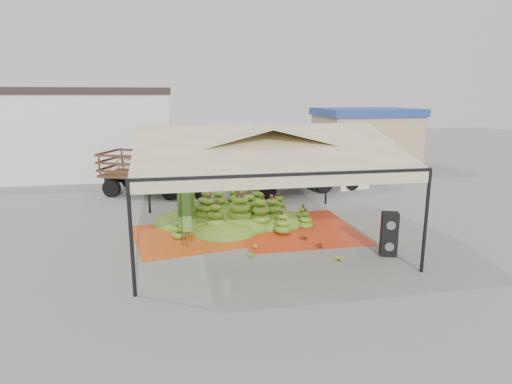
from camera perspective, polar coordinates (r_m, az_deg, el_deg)
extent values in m
plane|color=slate|center=(15.51, 0.33, -5.93)|extent=(90.00, 90.00, 0.00)
cylinder|color=black|center=(11.03, -16.29, -6.15)|extent=(0.10, 0.10, 3.00)
cylinder|color=black|center=(12.95, 21.70, -3.73)|extent=(0.10, 0.10, 3.00)
cylinder|color=black|center=(18.76, -14.20, 1.72)|extent=(0.10, 0.10, 3.00)
cylinder|color=black|center=(19.96, 9.39, 2.59)|extent=(0.10, 0.10, 3.00)
pyramid|color=beige|center=(14.76, 0.35, 7.04)|extent=(8.00, 8.00, 1.00)
cube|color=black|center=(14.82, 0.35, 5.12)|extent=(8.00, 8.00, 0.08)
cube|color=beige|center=(14.85, 0.35, 4.43)|extent=(8.00, 8.00, 0.36)
cube|color=silver|center=(29.38, -25.14, 6.77)|extent=(14.00, 6.00, 5.00)
cube|color=black|center=(29.28, -25.65, 12.02)|extent=(14.30, 6.30, 0.40)
cube|color=tan|center=(30.45, 14.21, 6.43)|extent=(6.00, 5.00, 3.60)
cube|color=navy|center=(30.30, 14.43, 10.28)|extent=(6.30, 5.30, 0.50)
cube|color=#C74512|center=(15.77, -8.39, -5.73)|extent=(4.81, 4.65, 0.01)
cube|color=red|center=(16.41, 5.34, -4.90)|extent=(4.42, 4.64, 0.01)
ellipsoid|color=#476F17|center=(16.91, -3.08, -1.99)|extent=(7.71, 7.07, 1.34)
ellipsoid|color=gold|center=(14.30, -0.45, -7.18)|extent=(0.42, 0.34, 0.19)
ellipsoid|color=gold|center=(13.47, 10.75, -8.69)|extent=(0.54, 0.49, 0.20)
ellipsoid|color=#562A13|center=(14.56, 8.08, -6.90)|extent=(0.59, 0.54, 0.21)
ellipsoid|color=#5B2514|center=(15.18, 6.22, -6.06)|extent=(0.53, 0.51, 0.19)
ellipsoid|color=#3C7618|center=(13.67, -0.92, -8.08)|extent=(0.63, 0.62, 0.22)
ellipsoid|color=#486F17|center=(14.84, -6.91, 3.55)|extent=(0.24, 0.24, 0.20)
ellipsoid|color=#486F17|center=(15.02, -1.18, 3.75)|extent=(0.24, 0.24, 0.20)
ellipsoid|color=#486F17|center=(15.35, 4.36, 3.91)|extent=(0.24, 0.24, 0.20)
cube|color=black|center=(14.31, 17.24, -6.69)|extent=(0.62, 0.58, 0.70)
cube|color=black|center=(14.10, 17.42, -4.01)|extent=(0.62, 0.58, 0.70)
imported|color=gray|center=(20.49, -0.22, 0.97)|extent=(0.64, 0.50, 1.56)
cube|color=#4E311A|center=(22.43, -13.67, 2.29)|extent=(5.37, 3.94, 0.12)
cube|color=white|center=(21.26, -5.77, 2.29)|extent=(2.44, 2.66, 2.25)
cylinder|color=black|center=(22.50, -18.70, 0.48)|extent=(0.92, 0.61, 0.88)
cylinder|color=black|center=(24.17, -16.41, 1.45)|extent=(0.92, 0.61, 0.88)
cylinder|color=black|center=(21.12, -11.33, 0.14)|extent=(0.92, 0.61, 0.88)
cylinder|color=black|center=(22.89, -9.46, 1.19)|extent=(0.92, 0.61, 0.88)
cylinder|color=black|center=(20.55, -7.05, -0.06)|extent=(0.92, 0.61, 0.88)
cylinder|color=black|center=(22.36, -5.48, 1.03)|extent=(0.92, 0.61, 0.88)
ellipsoid|color=#387919|center=(22.35, -13.74, 3.52)|extent=(4.28, 3.11, 0.68)
cube|color=gold|center=(22.09, -12.64, 4.49)|extent=(2.55, 2.54, 0.24)
cube|color=#492C18|center=(22.49, 4.61, 2.75)|extent=(5.47, 3.38, 0.12)
cube|color=silver|center=(24.21, 11.67, 3.49)|extent=(2.27, 2.58, 2.34)
cylinder|color=black|center=(20.92, 1.44, 0.32)|extent=(0.96, 0.49, 0.92)
cylinder|color=black|center=(22.74, -0.71, 1.34)|extent=(0.96, 0.49, 0.92)
cylinder|color=black|center=(22.45, 9.01, 1.03)|extent=(0.96, 0.49, 0.92)
cylinder|color=black|center=(24.16, 6.44, 1.94)|extent=(0.96, 0.49, 0.92)
cylinder|color=black|center=(23.41, 12.60, 1.36)|extent=(0.96, 0.49, 0.92)
cylinder|color=black|center=(25.05, 9.88, 2.22)|extent=(0.96, 0.49, 0.92)
ellipsoid|color=#457117|center=(22.41, 4.63, 4.03)|extent=(4.37, 2.66, 0.71)
cube|color=#D0DD18|center=(22.59, 5.79, 5.12)|extent=(2.42, 2.42, 0.25)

